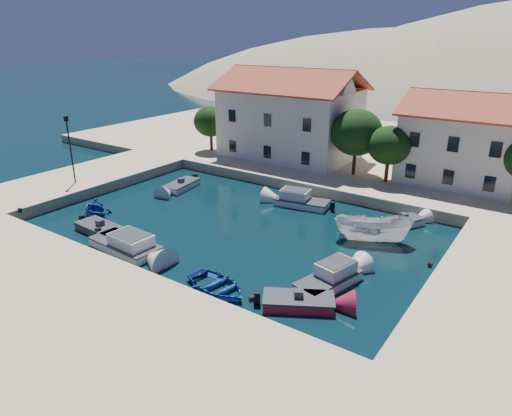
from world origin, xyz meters
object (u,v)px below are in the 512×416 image
(building_left, at_px, (290,113))
(cabin_cruiser_south, at_px, (125,244))
(cabin_cruiser_east, at_px, (329,279))
(building_mid, at_px, (464,137))
(boat_east, at_px, (372,241))
(lamppost, at_px, (70,143))
(rowboat_south, at_px, (217,290))

(building_left, xyz_separation_m, cabin_cruiser_south, (2.09, -25.61, -5.46))
(cabin_cruiser_south, relative_size, cabin_cruiser_east, 1.17)
(building_mid, height_order, cabin_cruiser_south, building_mid)
(building_left, relative_size, building_mid, 1.40)
(building_left, relative_size, boat_east, 2.64)
(lamppost, distance_m, rowboat_south, 23.52)
(building_left, distance_m, building_mid, 18.04)
(building_left, height_order, cabin_cruiser_south, building_left)
(building_mid, distance_m, lamppost, 36.21)
(lamppost, xyz_separation_m, cabin_cruiser_south, (13.59, -5.61, -4.28))
(building_left, bearing_deg, cabin_cruiser_east, -54.01)
(cabin_cruiser_south, xyz_separation_m, rowboat_south, (8.62, -0.48, -0.48))
(cabin_cruiser_south, bearing_deg, building_mid, 62.57)
(cabin_cruiser_south, xyz_separation_m, cabin_cruiser_east, (13.83, 3.69, 0.00))
(rowboat_south, bearing_deg, cabin_cruiser_east, -40.85)
(building_mid, relative_size, cabin_cruiser_south, 1.88)
(building_mid, height_order, cabin_cruiser_east, building_mid)
(building_left, bearing_deg, lamppost, -119.90)
(cabin_cruiser_south, bearing_deg, lamppost, 161.01)
(building_mid, relative_size, lamppost, 1.69)
(building_left, xyz_separation_m, cabin_cruiser_east, (15.92, -21.92, -5.46))
(lamppost, distance_m, boat_east, 28.19)
(building_left, distance_m, cabin_cruiser_east, 27.63)
(rowboat_south, height_order, cabin_cruiser_east, cabin_cruiser_east)
(cabin_cruiser_east, bearing_deg, lamppost, 99.92)
(lamppost, xyz_separation_m, boat_east, (27.22, 5.60, -4.75))
(rowboat_south, bearing_deg, building_left, 32.75)
(boat_east, bearing_deg, building_left, 24.44)
(lamppost, bearing_deg, rowboat_south, -15.33)
(building_mid, relative_size, cabin_cruiser_east, 2.19)
(lamppost, bearing_deg, cabin_cruiser_east, -4.00)
(building_left, distance_m, cabin_cruiser_south, 26.27)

